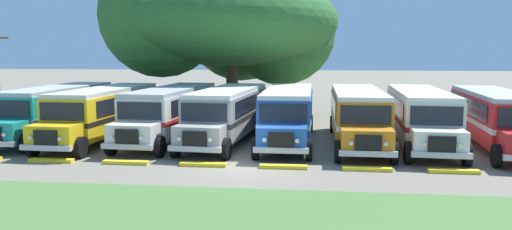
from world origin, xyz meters
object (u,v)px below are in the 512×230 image
at_px(parked_bus_slot_0, 56,109).
at_px(parked_bus_slot_4, 288,112).
at_px(parked_bus_slot_1, 104,111).
at_px(parked_bus_slot_7, 495,116).
at_px(broad_shade_tree, 229,23).
at_px(parked_bus_slot_2, 171,110).
at_px(parked_bus_slot_6, 420,114).
at_px(parked_bus_slot_5, 358,113).
at_px(parked_bus_slot_3, 228,111).

bearing_deg(parked_bus_slot_0, parked_bus_slot_4, 90.63).
height_order(parked_bus_slot_0, parked_bus_slot_1, same).
height_order(parked_bus_slot_1, parked_bus_slot_7, same).
xyz_separation_m(parked_bus_slot_1, broad_shade_tree, (4.98, 11.84, 5.42)).
distance_m(parked_bus_slot_0, parked_bus_slot_4, 13.36).
height_order(parked_bus_slot_2, broad_shade_tree, broad_shade_tree).
height_order(parked_bus_slot_6, broad_shade_tree, broad_shade_tree).
bearing_deg(parked_bus_slot_2, parked_bus_slot_1, -76.01).
distance_m(parked_bus_slot_1, parked_bus_slot_7, 20.72).
bearing_deg(parked_bus_slot_1, broad_shade_tree, 159.28).
relative_size(parked_bus_slot_5, parked_bus_slot_7, 0.99).
height_order(parked_bus_slot_0, parked_bus_slot_4, same).
xyz_separation_m(parked_bus_slot_0, broad_shade_tree, (8.19, 11.16, 5.42)).
distance_m(parked_bus_slot_2, broad_shade_tree, 12.50).
height_order(parked_bus_slot_2, parked_bus_slot_6, same).
bearing_deg(parked_bus_slot_5, parked_bus_slot_0, -90.38).
distance_m(parked_bus_slot_4, parked_bus_slot_7, 10.57).
distance_m(parked_bus_slot_5, parked_bus_slot_7, 6.88).
xyz_separation_m(parked_bus_slot_3, parked_bus_slot_7, (13.87, -0.34, 0.00)).
distance_m(parked_bus_slot_2, parked_bus_slot_6, 13.45).
xyz_separation_m(parked_bus_slot_1, parked_bus_slot_2, (3.61, 0.66, 0.00)).
relative_size(parked_bus_slot_3, parked_bus_slot_7, 1.00).
xyz_separation_m(parked_bus_slot_0, parked_bus_slot_4, (13.36, -0.03, 0.00)).
bearing_deg(parked_bus_slot_4, broad_shade_tree, -154.96).
bearing_deg(parked_bus_slot_0, parked_bus_slot_3, 89.66).
bearing_deg(parked_bus_slot_4, parked_bus_slot_1, -86.12).
xyz_separation_m(parked_bus_slot_6, broad_shade_tree, (-12.08, 11.42, 5.42)).
bearing_deg(parked_bus_slot_5, parked_bus_slot_3, -90.27).
bearing_deg(parked_bus_slot_0, parked_bus_slot_1, 78.82).
xyz_separation_m(parked_bus_slot_4, parked_bus_slot_5, (3.69, -0.28, 0.00)).
bearing_deg(parked_bus_slot_5, broad_shade_tree, -141.66).
relative_size(parked_bus_slot_0, parked_bus_slot_4, 1.00).
relative_size(parked_bus_slot_0, broad_shade_tree, 0.61).
bearing_deg(parked_bus_slot_3, parked_bus_slot_4, 97.54).
bearing_deg(parked_bus_slot_2, parked_bus_slot_4, 93.55).
bearing_deg(parked_bus_slot_2, parked_bus_slot_3, 90.57).
bearing_deg(parked_bus_slot_4, parked_bus_slot_3, -86.95).
xyz_separation_m(parked_bus_slot_5, parked_bus_slot_6, (3.22, 0.05, 0.00)).
xyz_separation_m(parked_bus_slot_0, parked_bus_slot_7, (23.93, -0.53, 0.00)).
distance_m(parked_bus_slot_1, parked_bus_slot_5, 13.85).
xyz_separation_m(parked_bus_slot_0, parked_bus_slot_5, (17.05, -0.31, 0.00)).
height_order(parked_bus_slot_3, parked_bus_slot_5, same).
height_order(parked_bus_slot_1, parked_bus_slot_3, same).
bearing_deg(parked_bus_slot_2, broad_shade_tree, 176.69).
height_order(parked_bus_slot_0, parked_bus_slot_2, same).
bearing_deg(broad_shade_tree, parked_bus_slot_5, -52.32).
xyz_separation_m(parked_bus_slot_1, parked_bus_slot_7, (20.72, 0.15, 0.00)).
bearing_deg(parked_bus_slot_3, parked_bus_slot_1, -81.22).
relative_size(parked_bus_slot_0, parked_bus_slot_3, 0.99).
distance_m(parked_bus_slot_5, parked_bus_slot_6, 3.22).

